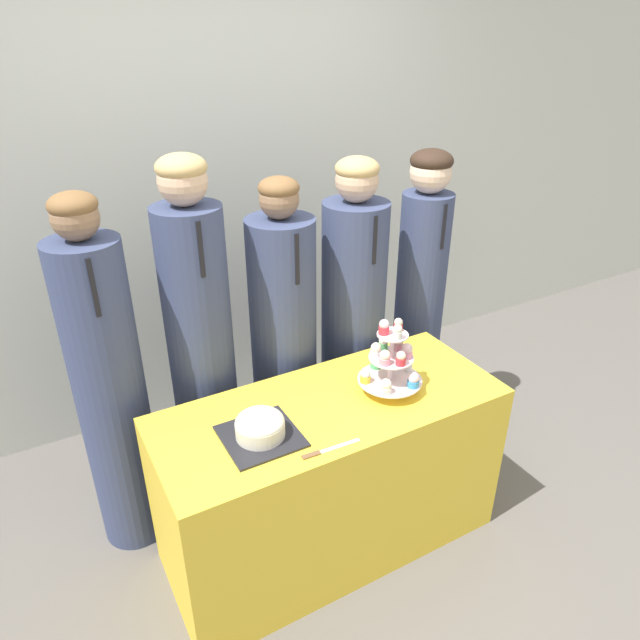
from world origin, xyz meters
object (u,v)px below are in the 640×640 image
student_1 (202,357)px  student_4 (419,304)px  round_cake (260,427)px  student_3 (353,327)px  cake_knife (322,452)px  cupcake_stand (391,360)px  student_2 (284,351)px  student_0 (111,393)px

student_1 → student_4: bearing=-0.0°
round_cake → student_3: 0.92m
student_1 → student_3: 0.77m
cake_knife → student_4: 1.24m
cake_knife → student_3: bearing=53.8°
student_1 → student_4: (1.18, -0.00, -0.02)m
student_3 → cake_knife: bearing=-128.8°
cupcake_stand → student_2: 0.60m
cupcake_stand → student_3: student_3 is taller
round_cake → cake_knife: (0.15, -0.18, -0.05)m
student_1 → student_4: size_ratio=1.06×
student_3 → student_4: bearing=-0.0°
student_1 → student_4: 1.18m
round_cake → student_1: size_ratio=0.16×
cake_knife → student_4: bearing=38.9°
round_cake → student_4: 1.28m
student_4 → student_0: bearing=180.0°
round_cake → student_1: (-0.03, 0.55, 0.01)m
cupcake_stand → student_0: size_ratio=0.21×
round_cake → student_1: bearing=93.0°
student_0 → student_3: student_3 is taller
student_4 → student_2: bearing=180.0°
student_4 → cupcake_stand: bearing=-137.0°
cupcake_stand → student_3: (0.16, 0.53, -0.14)m
cake_knife → student_2: 0.76m
cake_knife → student_0: 0.93m
round_cake → student_2: 0.66m
student_2 → cake_knife: bearing=-106.0°
cake_knife → student_3: 0.94m
student_3 → round_cake: bearing=-143.4°
student_0 → student_3: 1.16m
student_0 → student_3: bearing=0.0°
student_2 → student_3: size_ratio=0.97×
cupcake_stand → student_0: (-1.01, 0.53, -0.14)m
round_cake → student_3: (0.74, 0.55, -0.04)m
student_1 → student_2: 0.40m
round_cake → student_4: size_ratio=0.17×
cake_knife → student_4: student_4 is taller
student_0 → cupcake_stand: bearing=-27.8°
cupcake_stand → student_1: (-0.61, 0.53, -0.08)m
round_cake → student_3: student_3 is taller
student_1 → student_3: student_1 is taller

